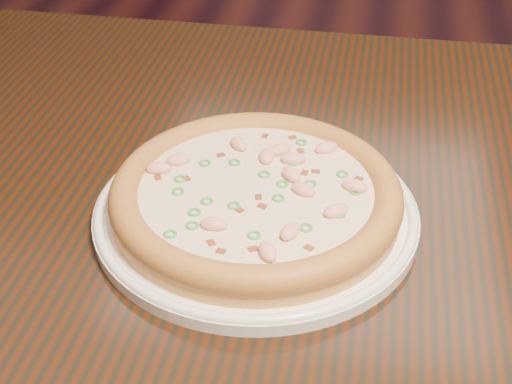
# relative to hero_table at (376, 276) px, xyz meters

# --- Properties ---
(hero_table) EXTENTS (1.20, 0.80, 0.75)m
(hero_table) POSITION_rel_hero_table_xyz_m (0.00, 0.00, 0.00)
(hero_table) COLOR black
(hero_table) RESTS_ON ground
(plate) EXTENTS (0.30, 0.30, 0.02)m
(plate) POSITION_rel_hero_table_xyz_m (-0.12, -0.05, 0.11)
(plate) COLOR white
(plate) RESTS_ON hero_table
(pizza) EXTENTS (0.27, 0.27, 0.03)m
(pizza) POSITION_rel_hero_table_xyz_m (-0.12, -0.05, 0.13)
(pizza) COLOR #CE974A
(pizza) RESTS_ON plate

